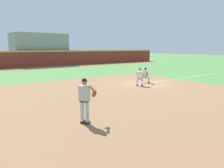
{
  "coord_description": "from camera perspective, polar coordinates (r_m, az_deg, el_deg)",
  "views": [
    {
      "loc": [
        -13.08,
        -13.1,
        3.04
      ],
      "look_at": [
        -6.21,
        -3.98,
        1.14
      ],
      "focal_mm": 35.0,
      "sensor_mm": 36.0,
      "label": 1
    }
  ],
  "objects": [
    {
      "name": "ground_plane",
      "position": [
        18.76,
        7.85,
        0.05
      ],
      "size": [
        160.0,
        160.0,
        0.0
      ],
      "primitive_type": "plane",
      "color": "#518942"
    },
    {
      "name": "infield_dirt_patch",
      "position": [
        13.75,
        3.06,
        -3.3
      ],
      "size": [
        18.0,
        18.0,
        0.01
      ],
      "primitive_type": "cube",
      "color": "#936B47",
      "rests_on": "ground"
    },
    {
      "name": "warning_track_strip",
      "position": [
        35.72,
        -15.42,
        4.25
      ],
      "size": [
        48.0,
        3.2,
        0.01
      ],
      "primitive_type": "cube",
      "color": "#936B47",
      "rests_on": "ground"
    },
    {
      "name": "foul_line_stripe",
      "position": [
        23.91,
        19.32,
        1.65
      ],
      "size": [
        13.39,
        0.1,
        0.0
      ],
      "primitive_type": "cube",
      "color": "white",
      "rests_on": "ground"
    },
    {
      "name": "first_base_bag",
      "position": [
        18.75,
        7.85,
        0.19
      ],
      "size": [
        0.38,
        0.38,
        0.09
      ],
      "primitive_type": "cube",
      "color": "white",
      "rests_on": "ground"
    },
    {
      "name": "baseball",
      "position": [
        15.32,
        4.96,
        -1.87
      ],
      "size": [
        0.07,
        0.07,
        0.07
      ],
      "primitive_type": "sphere",
      "color": "white",
      "rests_on": "ground"
    },
    {
      "name": "pitcher",
      "position": [
        8.78,
        -7.01,
        -3.65
      ],
      "size": [
        0.84,
        0.57,
        1.86
      ],
      "color": "black",
      "rests_on": "ground"
    },
    {
      "name": "first_baseman",
      "position": [
        19.22,
        8.76,
        2.46
      ],
      "size": [
        0.81,
        1.04,
        1.34
      ],
      "color": "black",
      "rests_on": "ground"
    },
    {
      "name": "baserunner",
      "position": [
        17.54,
        7.28,
        2.03
      ],
      "size": [
        0.64,
        0.68,
        1.46
      ],
      "color": "black",
      "rests_on": "ground"
    },
    {
      "name": "outfield_wall",
      "position": [
        37.49,
        -16.65,
        6.55
      ],
      "size": [
        48.0,
        0.54,
        2.6
      ],
      "color": "maroon",
      "rests_on": "ground"
    },
    {
      "name": "stadium_seating_block",
      "position": [
        40.59,
        -18.41,
        8.57
      ],
      "size": [
        8.91,
        5.05,
        5.45
      ],
      "color": "gray",
      "rests_on": "ground"
    }
  ]
}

